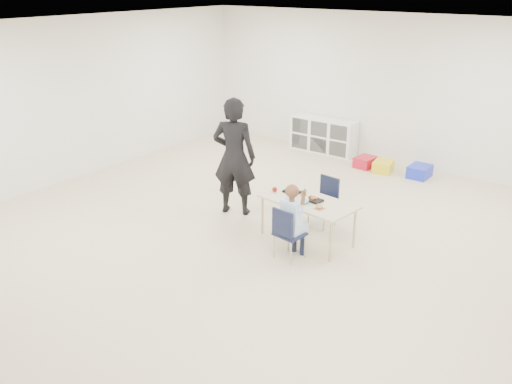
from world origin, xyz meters
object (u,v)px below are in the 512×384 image
Objects in this scene: chair_near at (290,233)px; cubby_shelf at (323,135)px; adult at (234,157)px; child at (290,218)px; table at (307,220)px.

cubby_shelf is (-1.98, 4.24, -0.01)m from chair_near.
adult reaches higher than cubby_shelf.
child is 0.80× the size of cubby_shelf.
table is 4.14m from cubby_shelf.
table is at bearing 105.40° from chair_near.
chair_near is 4.68m from cubby_shelf.
child reaches higher than cubby_shelf.
table is at bearing 150.91° from adult.
table is 1.21× the size of child.
chair_near is 1.74m from adult.
table is 0.76× the size of adult.
chair_near is at bearing 0.00° from child.
chair_near is 0.63× the size of child.
table is 0.57m from chair_near.
adult is at bearing 160.77° from child.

